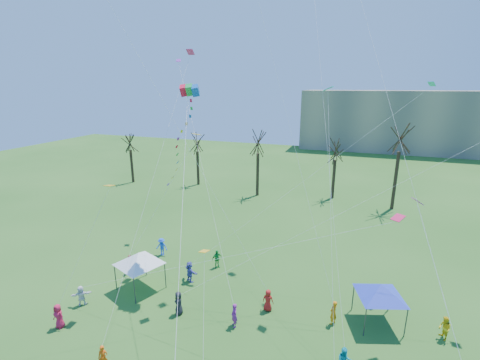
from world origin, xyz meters
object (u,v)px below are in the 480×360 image
(distant_building, at_px, (425,122))
(big_box_kite, at_px, (183,145))
(canopy_tent_blue, at_px, (380,290))
(canopy_tent_white, at_px, (139,258))

(distant_building, bearing_deg, big_box_kite, -111.34)
(canopy_tent_blue, bearing_deg, big_box_kite, 179.72)
(canopy_tent_blue, bearing_deg, canopy_tent_white, -173.59)
(distant_building, xyz_separation_m, canopy_tent_white, (-31.57, -74.36, -4.71))
(canopy_tent_white, distance_m, canopy_tent_blue, 18.38)
(canopy_tent_white, bearing_deg, distant_building, 66.99)
(big_box_kite, bearing_deg, canopy_tent_white, -147.63)
(distant_building, xyz_separation_m, canopy_tent_blue, (-13.31, -72.31, -4.86))
(canopy_tent_white, height_order, canopy_tent_blue, canopy_tent_white)
(distant_building, distance_m, canopy_tent_white, 80.92)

